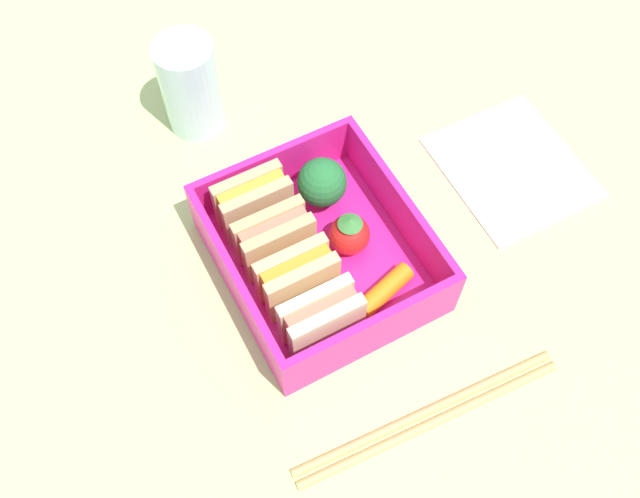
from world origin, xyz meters
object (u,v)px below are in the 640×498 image
chopstick_pair (429,416)px  drinking_glass (190,86)px  sandwich_center (275,240)px  carrot_stick_far_left (385,290)px  strawberry_far_left (349,234)px  sandwich_center_right (254,203)px  sandwich_left (321,319)px  broccoli_floret (322,183)px  folded_napkin (512,167)px  sandwich_center_left (297,278)px

chopstick_pair → drinking_glass: (32.60, 3.64, 4.07)cm
drinking_glass → sandwich_center: bearing=179.2°
sandwich_center → drinking_glass: 16.35cm
sandwich_center → chopstick_pair: size_ratio=0.28×
carrot_stick_far_left → strawberry_far_left: (5.05, 0.23, 0.96)cm
sandwich_center → sandwich_center_right: size_ratio=1.00×
strawberry_far_left → chopstick_pair: size_ratio=0.18×
carrot_stick_far_left → chopstick_pair: 9.69cm
sandwich_left → carrot_stick_far_left: size_ratio=1.17×
sandwich_center_right → broccoli_floret: bearing=-99.8°
sandwich_center_right → sandwich_left: bearing=180.0°
carrot_stick_far_left → strawberry_far_left: 5.14cm
drinking_glass → strawberry_far_left: bearing=-164.0°
sandwich_center → folded_napkin: (-1.22, -21.87, -3.46)cm
broccoli_floret → drinking_glass: (13.59, 5.28, 0.54)cm
carrot_stick_far_left → sandwich_center_right: bearing=28.2°
sandwich_left → sandwich_center: 7.39cm
carrot_stick_far_left → folded_napkin: bearing=-70.7°
sandwich_center_left → sandwich_center_right: bearing=0.0°
sandwich_left → sandwich_center_right: bearing=0.0°
sandwich_center_right → strawberry_far_left: 7.80cm
drinking_glass → chopstick_pair: bearing=-173.6°
broccoli_floret → chopstick_pair: 19.41cm
broccoli_floret → folded_napkin: broccoli_floret is taller
carrot_stick_far_left → chopstick_pair: size_ratio=0.24×
sandwich_left → chopstick_pair: 10.24cm
sandwich_center_left → chopstick_pair: sandwich_center_left is taller
sandwich_center → strawberry_far_left: bearing=-108.7°
sandwich_center → folded_napkin: bearing=-93.2°
sandwich_center → sandwich_center_right: 3.69cm
sandwich_center_right → carrot_stick_far_left: bearing=-151.8°
chopstick_pair → folded_napkin: 23.47cm
strawberry_far_left → drinking_glass: drinking_glass is taller
strawberry_far_left → folded_napkin: (0.62, -16.43, -2.72)cm
folded_napkin → sandwich_center_left: bearing=96.5°
broccoli_floret → folded_napkin: bearing=-103.6°
carrot_stick_far_left → sandwich_center_left: bearing=60.6°
sandwich_center_left → strawberry_far_left: sandwich_center_left is taller
sandwich_center_left → drinking_glass: 20.04cm
strawberry_far_left → chopstick_pair: bearing=173.7°
drinking_glass → folded_napkin: size_ratio=0.71×
sandwich_left → sandwich_center: size_ratio=1.00×
sandwich_center → drinking_glass: drinking_glass is taller
sandwich_center_right → chopstick_pair: bearing=-169.1°
sandwich_center → sandwich_center_right: bearing=0.0°
carrot_stick_far_left → strawberry_far_left: size_ratio=1.29×
broccoli_floret → sandwich_center_left: bearing=139.4°
folded_napkin → broccoli_floret: bearing=76.4°
sandwich_center → drinking_glass: size_ratio=0.65×
carrot_stick_far_left → broccoli_floret: size_ratio=1.04×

